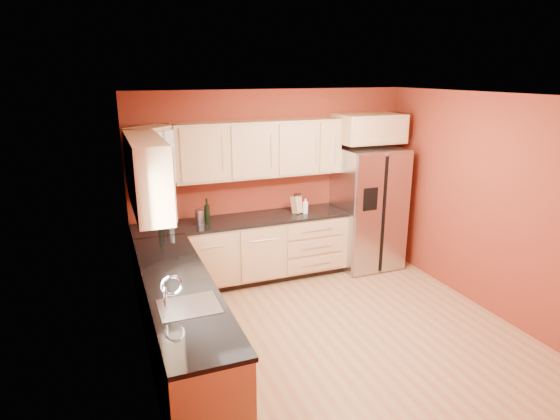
% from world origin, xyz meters
% --- Properties ---
extents(floor, '(4.00, 4.00, 0.00)m').
position_xyz_m(floor, '(0.00, 0.00, 0.00)').
color(floor, '#A1613E').
rests_on(floor, ground).
extents(ceiling, '(4.00, 4.00, 0.00)m').
position_xyz_m(ceiling, '(0.00, 0.00, 2.60)').
color(ceiling, silver).
rests_on(ceiling, wall_back).
extents(wall_back, '(4.00, 0.04, 2.60)m').
position_xyz_m(wall_back, '(0.00, 2.00, 1.30)').
color(wall_back, maroon).
rests_on(wall_back, floor).
extents(wall_front, '(4.00, 0.04, 2.60)m').
position_xyz_m(wall_front, '(0.00, -2.00, 1.30)').
color(wall_front, maroon).
rests_on(wall_front, floor).
extents(wall_left, '(0.04, 4.00, 2.60)m').
position_xyz_m(wall_left, '(-2.00, 0.00, 1.30)').
color(wall_left, maroon).
rests_on(wall_left, floor).
extents(wall_right, '(0.04, 4.00, 2.60)m').
position_xyz_m(wall_right, '(2.00, 0.00, 1.30)').
color(wall_right, maroon).
rests_on(wall_right, floor).
extents(base_cabinets_back, '(2.90, 0.60, 0.88)m').
position_xyz_m(base_cabinets_back, '(-0.55, 1.70, 0.44)').
color(base_cabinets_back, tan).
rests_on(base_cabinets_back, floor).
extents(base_cabinets_left, '(0.60, 2.80, 0.88)m').
position_xyz_m(base_cabinets_left, '(-1.70, 0.00, 0.44)').
color(base_cabinets_left, tan).
rests_on(base_cabinets_left, floor).
extents(countertop_back, '(2.90, 0.62, 0.04)m').
position_xyz_m(countertop_back, '(-0.55, 1.69, 0.90)').
color(countertop_back, black).
rests_on(countertop_back, base_cabinets_back).
extents(countertop_left, '(0.62, 2.80, 0.04)m').
position_xyz_m(countertop_left, '(-1.69, 0.00, 0.90)').
color(countertop_left, black).
rests_on(countertop_left, base_cabinets_left).
extents(upper_cabinets_back, '(2.30, 0.33, 0.75)m').
position_xyz_m(upper_cabinets_back, '(-0.25, 1.83, 1.83)').
color(upper_cabinets_back, tan).
rests_on(upper_cabinets_back, wall_back).
extents(upper_cabinets_left, '(0.33, 1.35, 0.75)m').
position_xyz_m(upper_cabinets_left, '(-1.83, 0.72, 1.83)').
color(upper_cabinets_left, tan).
rests_on(upper_cabinets_left, wall_left).
extents(corner_upper_cabinet, '(0.67, 0.67, 0.75)m').
position_xyz_m(corner_upper_cabinet, '(-1.67, 1.67, 1.83)').
color(corner_upper_cabinet, tan).
rests_on(corner_upper_cabinet, wall_back).
extents(over_fridge_cabinet, '(0.92, 0.60, 0.40)m').
position_xyz_m(over_fridge_cabinet, '(1.35, 1.70, 2.05)').
color(over_fridge_cabinet, tan).
rests_on(over_fridge_cabinet, wall_back).
extents(refrigerator, '(0.90, 0.75, 1.78)m').
position_xyz_m(refrigerator, '(1.35, 1.62, 0.89)').
color(refrigerator, '#AEAEB2').
rests_on(refrigerator, floor).
extents(window, '(0.03, 0.90, 1.00)m').
position_xyz_m(window, '(-1.98, -0.50, 1.55)').
color(window, white).
rests_on(window, wall_left).
extents(sink_faucet, '(0.50, 0.42, 0.30)m').
position_xyz_m(sink_faucet, '(-1.69, -0.50, 1.07)').
color(sink_faucet, silver).
rests_on(sink_faucet, countertop_left).
extents(canister_left, '(0.12, 0.12, 0.20)m').
position_xyz_m(canister_left, '(-1.13, 1.68, 1.02)').
color(canister_left, '#AEAEB2').
rests_on(canister_left, countertop_back).
extents(canister_right, '(0.15, 0.15, 0.18)m').
position_xyz_m(canister_right, '(-1.52, 1.65, 1.01)').
color(canister_right, '#AEAEB2').
rests_on(canister_right, countertop_back).
extents(wine_bottle_a, '(0.07, 0.07, 0.32)m').
position_xyz_m(wine_bottle_a, '(-1.03, 1.72, 1.08)').
color(wine_bottle_a, black).
rests_on(wine_bottle_a, countertop_back).
extents(wine_bottle_b, '(0.08, 0.08, 0.34)m').
position_xyz_m(wine_bottle_b, '(-1.63, 1.69, 1.09)').
color(wine_bottle_b, black).
rests_on(wine_bottle_b, countertop_back).
extents(knife_block, '(0.15, 0.15, 0.24)m').
position_xyz_m(knife_block, '(0.24, 1.69, 1.04)').
color(knife_block, tan).
rests_on(knife_block, countertop_back).
extents(soap_dispenser, '(0.09, 0.09, 0.21)m').
position_xyz_m(soap_dispenser, '(0.34, 1.62, 1.02)').
color(soap_dispenser, white).
rests_on(soap_dispenser, countertop_back).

